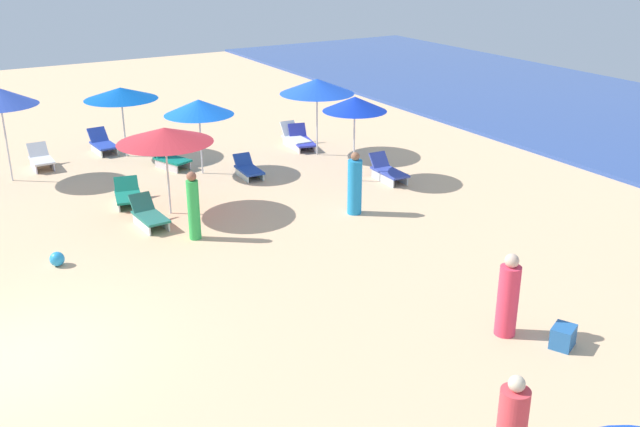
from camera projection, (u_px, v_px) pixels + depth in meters
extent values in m
plane|color=#E7BB8D|center=(10.00, 361.00, 12.41)|extent=(60.00, 60.00, 0.00)
cylinder|color=silver|center=(317.00, 125.00, 23.53)|extent=(0.05, 0.05, 2.03)
cone|color=blue|center=(317.00, 86.00, 23.07)|extent=(2.40, 2.40, 0.48)
cube|color=silver|center=(290.00, 144.00, 24.63)|extent=(1.10, 0.08, 0.24)
cube|color=silver|center=(303.00, 142.00, 24.84)|extent=(1.10, 0.08, 0.24)
cube|color=white|center=(296.00, 139.00, 24.68)|extent=(1.24, 0.61, 0.06)
cube|color=white|center=(289.00, 129.00, 25.06)|extent=(0.42, 0.55, 0.49)
cube|color=silver|center=(295.00, 146.00, 24.49)|extent=(1.22, 0.32, 0.21)
cube|color=silver|center=(310.00, 145.00, 24.64)|extent=(1.22, 0.32, 0.21)
cube|color=#333BAF|center=(302.00, 141.00, 24.52)|extent=(1.49, 0.93, 0.06)
cube|color=#333BAF|center=(297.00, 130.00, 25.01)|extent=(0.44, 0.65, 0.47)
cylinder|color=silver|center=(201.00, 144.00, 21.73)|extent=(0.05, 0.05, 1.82)
cone|color=blue|center=(199.00, 107.00, 21.31)|extent=(2.07, 2.07, 0.46)
cube|color=silver|center=(242.00, 175.00, 21.54)|extent=(1.01, 0.10, 0.21)
cube|color=silver|center=(257.00, 173.00, 21.75)|extent=(1.01, 0.10, 0.21)
cube|color=#2549A8|center=(249.00, 170.00, 21.60)|extent=(1.15, 0.63, 0.06)
cube|color=#2549A8|center=(243.00, 160.00, 21.96)|extent=(0.36, 0.55, 0.37)
cube|color=silver|center=(166.00, 166.00, 22.29)|extent=(0.99, 0.40, 0.25)
cube|color=silver|center=(179.00, 162.00, 22.66)|extent=(0.99, 0.40, 0.25)
cube|color=#0F7360|center=(173.00, 160.00, 22.42)|extent=(1.30, 0.98, 0.06)
cube|color=#0F7360|center=(161.00, 150.00, 22.65)|extent=(0.62, 0.70, 0.46)
cylinder|color=silver|center=(168.00, 179.00, 18.58)|extent=(0.05, 0.05, 1.91)
cone|color=red|center=(165.00, 135.00, 18.16)|extent=(2.44, 2.44, 0.39)
cube|color=silver|center=(118.00, 202.00, 19.41)|extent=(1.04, 0.26, 0.21)
cube|color=silver|center=(140.00, 200.00, 19.57)|extent=(1.04, 0.26, 0.21)
cube|color=#127761|center=(128.00, 196.00, 19.44)|extent=(1.28, 0.90, 0.06)
cube|color=#127761|center=(126.00, 184.00, 19.85)|extent=(0.50, 0.70, 0.38)
cube|color=silver|center=(142.00, 225.00, 17.87)|extent=(1.07, 0.11, 0.24)
cube|color=silver|center=(161.00, 220.00, 18.13)|extent=(1.07, 0.11, 0.24)
cube|color=#247164|center=(151.00, 217.00, 17.94)|extent=(1.23, 0.66, 0.06)
cube|color=#247164|center=(142.00, 203.00, 18.29)|extent=(0.42, 0.58, 0.44)
cylinder|color=silver|center=(354.00, 146.00, 21.02)|extent=(0.05, 0.05, 2.09)
cone|color=#0F2FBA|center=(355.00, 104.00, 20.57)|extent=(1.85, 1.85, 0.42)
cube|color=silver|center=(383.00, 178.00, 21.20)|extent=(1.16, 0.09, 0.26)
cube|color=silver|center=(397.00, 176.00, 21.41)|extent=(1.16, 0.09, 0.26)
cube|color=#3747A5|center=(390.00, 172.00, 21.25)|extent=(1.31, 0.63, 0.06)
cube|color=#3747A5|center=(379.00, 160.00, 21.66)|extent=(0.39, 0.56, 0.44)
cylinder|color=silver|center=(124.00, 128.00, 23.40)|extent=(0.05, 0.05, 1.89)
cone|color=#0850B3|center=(121.00, 93.00, 22.99)|extent=(2.33, 2.33, 0.38)
cube|color=silver|center=(97.00, 151.00, 23.91)|extent=(1.06, 0.11, 0.24)
cube|color=silver|center=(112.00, 148.00, 24.19)|extent=(1.06, 0.11, 0.24)
cube|color=#2741AB|center=(104.00, 145.00, 24.00)|extent=(1.22, 0.70, 0.06)
cube|color=#2741AB|center=(98.00, 135.00, 24.34)|extent=(0.49, 0.62, 0.46)
cylinder|color=silver|center=(7.00, 144.00, 21.00)|extent=(0.05, 0.05, 2.26)
cube|color=silver|center=(34.00, 166.00, 22.31)|extent=(1.00, 0.04, 0.25)
cube|color=silver|center=(51.00, 163.00, 22.56)|extent=(1.00, 0.04, 0.25)
cube|color=silver|center=(42.00, 160.00, 22.38)|extent=(1.11, 0.61, 0.06)
cube|color=silver|center=(38.00, 150.00, 22.71)|extent=(0.42, 0.58, 0.42)
cylinder|color=#218CD2|center=(355.00, 187.00, 18.67)|extent=(0.52, 0.52, 1.44)
sphere|color=#956044|center=(355.00, 156.00, 18.37)|extent=(0.23, 0.23, 0.23)
cylinder|color=#ED3A55|center=(508.00, 301.00, 13.01)|extent=(0.52, 0.52, 1.35)
sphere|color=beige|center=(512.00, 261.00, 12.72)|extent=(0.26, 0.26, 0.26)
cylinder|color=green|center=(194.00, 210.00, 17.11)|extent=(0.40, 0.40, 1.46)
sphere|color=#9B5B43|center=(191.00, 176.00, 16.80)|extent=(0.23, 0.23, 0.23)
sphere|color=beige|center=(517.00, 384.00, 9.34)|extent=(0.23, 0.23, 0.23)
sphere|color=#2797DC|center=(57.00, 259.00, 15.90)|extent=(0.32, 0.32, 0.32)
cube|color=#255FA3|center=(563.00, 337.00, 12.77)|extent=(0.52, 0.56, 0.39)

